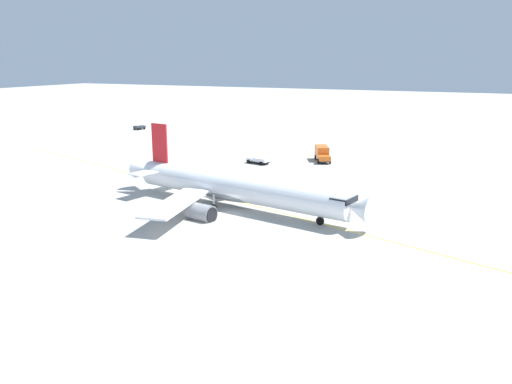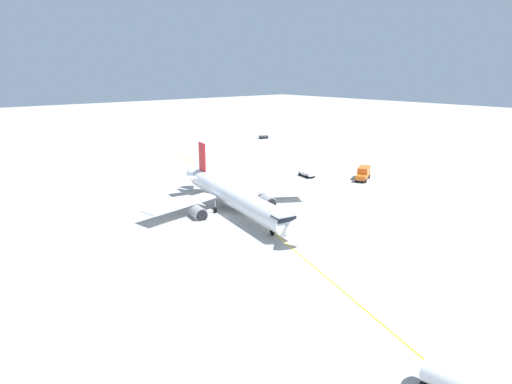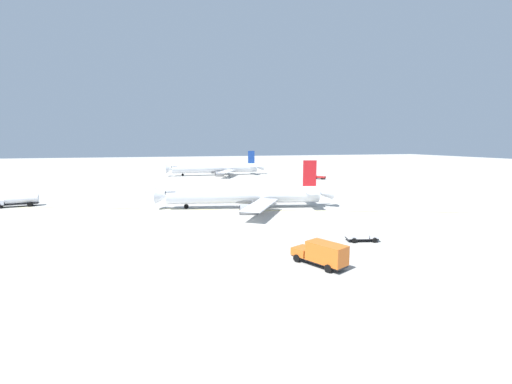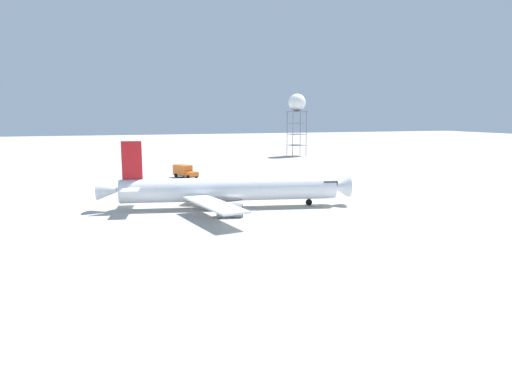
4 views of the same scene
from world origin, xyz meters
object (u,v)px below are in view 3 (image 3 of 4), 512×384
(fuel_tanker_truck, at_px, (18,200))
(pushback_tug_truck, at_px, (361,236))
(airliner_secondary, at_px, (216,169))
(ops_pickup_truck, at_px, (320,177))
(airliner_main, at_px, (246,196))
(catering_truck_truck, at_px, (322,253))

(fuel_tanker_truck, relative_size, pushback_tug_truck, 1.83)
(airliner_secondary, bearing_deg, ops_pickup_truck, 143.74)
(airliner_main, distance_m, fuel_tanker_truck, 55.31)
(airliner_secondary, bearing_deg, pushback_tug_truck, 92.87)
(airliner_secondary, distance_m, pushback_tug_truck, 114.73)
(airliner_main, bearing_deg, ops_pickup_truck, -119.15)
(ops_pickup_truck, distance_m, pushback_tug_truck, 92.03)
(airliner_main, xyz_separation_m, catering_truck_truck, (-40.11, 0.23, -1.23))
(pushback_tug_truck, relative_size, catering_truck_truck, 0.68)
(airliner_secondary, distance_m, ops_pickup_truck, 48.93)
(airliner_secondary, relative_size, fuel_tanker_truck, 4.85)
(fuel_tanker_truck, bearing_deg, airliner_main, 154.45)
(ops_pickup_truck, height_order, fuel_tanker_truck, fuel_tanker_truck)
(catering_truck_truck, bearing_deg, airliner_main, -26.56)
(pushback_tug_truck, height_order, catering_truck_truck, catering_truck_truck)
(pushback_tug_truck, bearing_deg, airliner_secondary, 104.71)
(airliner_main, height_order, ops_pickup_truck, airliner_main)
(airliner_secondary, relative_size, ops_pickup_truck, 8.95)
(ops_pickup_truck, bearing_deg, airliner_main, 101.53)
(airliner_main, xyz_separation_m, fuel_tanker_truck, (16.36, 52.82, -1.31))
(fuel_tanker_truck, distance_m, pushback_tug_truck, 79.70)
(airliner_secondary, bearing_deg, fuel_tanker_truck, 49.03)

